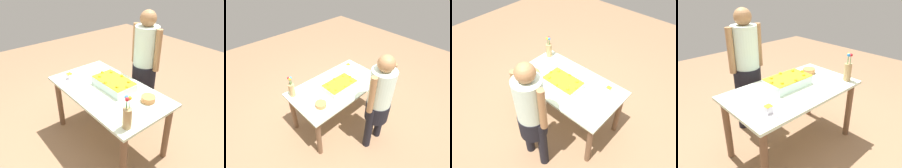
{
  "view_description": "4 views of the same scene",
  "coord_description": "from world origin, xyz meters",
  "views": [
    {
      "loc": [
        -1.63,
        1.28,
        2.0
      ],
      "look_at": [
        -0.08,
        0.01,
        0.84
      ],
      "focal_mm": 35.0,
      "sensor_mm": 36.0,
      "label": 1
    },
    {
      "loc": [
        -1.39,
        -1.5,
        2.4
      ],
      "look_at": [
        0.01,
        -0.02,
        0.77
      ],
      "focal_mm": 28.0,
      "sensor_mm": 36.0,
      "label": 2
    },
    {
      "loc": [
        1.34,
        -1.55,
        2.62
      ],
      "look_at": [
        0.04,
        -0.11,
        0.81
      ],
      "focal_mm": 35.0,
      "sensor_mm": 36.0,
      "label": 3
    },
    {
      "loc": [
        1.4,
        1.47,
        1.74
      ],
      "look_at": [
        0.0,
        -0.03,
        0.77
      ],
      "focal_mm": 35.0,
      "sensor_mm": 36.0,
      "label": 4
    }
  ],
  "objects": [
    {
      "name": "ground_plane",
      "position": [
        0.0,
        0.0,
        0.0
      ],
      "size": [
        8.0,
        8.0,
        0.0
      ],
      "primitive_type": "plane",
      "color": "#926E4E"
    },
    {
      "name": "dining_table",
      "position": [
        0.0,
        0.0,
        0.61
      ],
      "size": [
        1.39,
        0.78,
        0.73
      ],
      "color": "white",
      "rests_on": "ground_plane"
    },
    {
      "name": "sheet_cake",
      "position": [
        -0.01,
        -0.08,
        0.78
      ],
      "size": [
        0.47,
        0.28,
        0.12
      ],
      "color": "white",
      "rests_on": "dining_table"
    },
    {
      "name": "serving_plate_with_slice",
      "position": [
        0.48,
        0.21,
        0.75
      ],
      "size": [
        0.2,
        0.2,
        0.08
      ],
      "color": "white",
      "rests_on": "dining_table"
    },
    {
      "name": "cake_knife",
      "position": [
        0.46,
        -0.19,
        0.73
      ],
      "size": [
        0.04,
        0.18,
        0.0
      ],
      "primitive_type": "cube",
      "rotation": [
        0.0,
        0.0,
        4.83
      ],
      "color": "silver",
      "rests_on": "dining_table"
    },
    {
      "name": "flower_vase",
      "position": [
        -0.59,
        0.26,
        0.85
      ],
      "size": [
        0.08,
        0.08,
        0.32
      ],
      "color": "tan",
      "rests_on": "dining_table"
    },
    {
      "name": "fruit_bowl",
      "position": [
        -0.44,
        -0.17,
        0.76
      ],
      "size": [
        0.15,
        0.15,
        0.06
      ],
      "primitive_type": "cylinder",
      "color": "#C17B43",
      "rests_on": "dining_table"
    },
    {
      "name": "person_standing",
      "position": [
        0.1,
        -0.69,
        0.85
      ],
      "size": [
        0.45,
        0.31,
        1.49
      ],
      "rotation": [
        0.0,
        0.0,
        1.57
      ],
      "color": "black",
      "rests_on": "ground_plane"
    }
  ]
}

